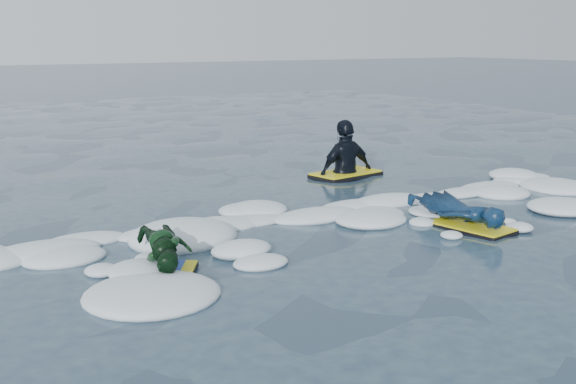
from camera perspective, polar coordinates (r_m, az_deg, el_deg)
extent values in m
plane|color=#192A3E|center=(7.86, 0.48, -5.23)|extent=(120.00, 120.00, 0.00)
cube|color=black|center=(9.20, 14.28, -2.80)|extent=(0.74, 1.10, 0.05)
cube|color=yellow|center=(9.19, 14.29, -2.59)|extent=(0.71, 1.08, 0.02)
imported|color=navy|center=(9.33, 13.27, -1.37)|extent=(0.58, 1.53, 0.36)
cube|color=black|center=(7.36, -9.00, -6.38)|extent=(0.72, 0.82, 0.04)
cube|color=yellow|center=(7.35, -9.01, -6.19)|extent=(0.70, 0.80, 0.01)
cube|color=#173CB1|center=(7.35, -9.01, -6.13)|extent=(0.47, 0.65, 0.00)
imported|color=#0F3713|center=(7.48, -9.61, -4.52)|extent=(0.80, 1.19, 0.41)
cube|color=black|center=(12.38, 4.58, 1.36)|extent=(1.33, 0.88, 0.06)
cube|color=yellow|center=(12.38, 4.59, 1.55)|extent=(1.30, 0.85, 0.02)
imported|color=black|center=(12.38, 4.58, 1.50)|extent=(1.11, 0.53, 1.84)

